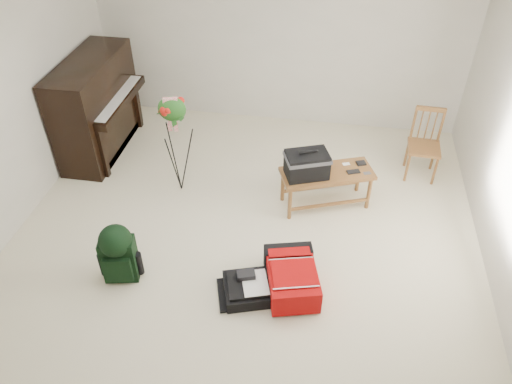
% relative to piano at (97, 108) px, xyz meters
% --- Properties ---
extents(floor, '(5.00, 5.50, 0.01)m').
position_rel_piano_xyz_m(floor, '(2.19, -1.60, -0.60)').
color(floor, beige).
rests_on(floor, ground).
extents(ceiling, '(5.00, 5.50, 0.01)m').
position_rel_piano_xyz_m(ceiling, '(2.19, -1.60, 1.90)').
color(ceiling, white).
rests_on(ceiling, wall_back).
extents(wall_back, '(5.00, 0.04, 2.50)m').
position_rel_piano_xyz_m(wall_back, '(2.19, 1.15, 0.65)').
color(wall_back, silver).
rests_on(wall_back, floor).
extents(piano, '(0.71, 1.50, 1.25)m').
position_rel_piano_xyz_m(piano, '(0.00, 0.00, 0.00)').
color(piano, black).
rests_on(piano, floor).
extents(bench, '(1.11, 0.75, 0.79)m').
position_rel_piano_xyz_m(bench, '(2.83, -0.70, -0.04)').
color(bench, brown).
rests_on(bench, floor).
extents(dining_chair, '(0.40, 0.40, 0.88)m').
position_rel_piano_xyz_m(dining_chair, '(4.13, 0.11, -0.17)').
color(dining_chair, brown).
rests_on(dining_chair, floor).
extents(red_suitcase, '(0.61, 0.78, 0.29)m').
position_rel_piano_xyz_m(red_suitcase, '(2.76, -1.97, -0.44)').
color(red_suitcase, '#B30709').
rests_on(red_suitcase, floor).
extents(black_duffel, '(0.64, 0.58, 0.23)m').
position_rel_piano_xyz_m(black_duffel, '(2.40, -2.15, -0.52)').
color(black_duffel, black).
rests_on(black_duffel, floor).
extents(green_backpack, '(0.36, 0.33, 0.65)m').
position_rel_piano_xyz_m(green_backpack, '(1.09, -2.15, -0.24)').
color(green_backpack, black).
rests_on(green_backpack, floor).
extents(flower_stand, '(0.49, 0.49, 1.28)m').
position_rel_piano_xyz_m(flower_stand, '(1.27, -0.70, 0.03)').
color(flower_stand, black).
rests_on(flower_stand, floor).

